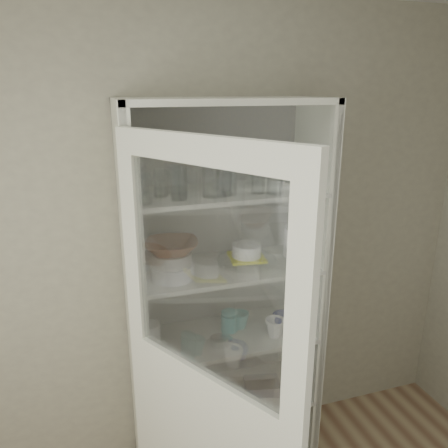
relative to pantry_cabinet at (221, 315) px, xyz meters
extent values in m
cube|color=gray|center=(-0.20, 0.16, 0.36)|extent=(3.60, 0.02, 2.60)
cube|color=silver|center=(-0.48, -0.06, 0.11)|extent=(0.03, 0.45, 2.10)
cube|color=silver|center=(0.48, -0.06, 0.11)|extent=(0.03, 0.45, 2.10)
cube|color=gray|center=(0.00, 0.15, 0.11)|extent=(1.00, 0.03, 2.10)
cube|color=silver|center=(0.00, -0.06, 1.14)|extent=(1.00, 0.45, 0.03)
cube|color=beige|center=(0.00, -0.08, -0.49)|extent=(0.94, 0.42, 0.02)
cube|color=beige|center=(0.00, -0.08, -0.09)|extent=(0.94, 0.42, 0.02)
cube|color=beige|center=(0.00, -0.08, 0.31)|extent=(0.94, 0.42, 0.02)
cube|color=beige|center=(0.00, -0.08, 0.71)|extent=(0.94, 0.42, 0.02)
cube|color=silver|center=(-0.27, -0.68, 1.01)|extent=(0.49, 0.80, 0.10)
cube|color=silver|center=(-0.48, -0.33, 0.56)|extent=(0.08, 0.10, 0.80)
cube|color=silver|center=(-0.07, -1.03, 0.56)|extent=(0.08, 0.10, 0.80)
cube|color=silver|center=(-0.27, -0.68, 0.56)|extent=(0.37, 0.63, 0.78)
cylinder|color=silver|center=(-0.41, -0.21, 0.79)|extent=(0.09, 0.09, 0.14)
cylinder|color=silver|center=(-0.25, -0.18, 0.80)|extent=(0.09, 0.09, 0.15)
cylinder|color=silver|center=(-0.10, -0.17, 0.80)|extent=(0.10, 0.10, 0.16)
cylinder|color=silver|center=(-0.04, -0.18, 0.79)|extent=(0.08, 0.08, 0.14)
cylinder|color=silver|center=(0.20, -0.21, 0.79)|extent=(0.09, 0.09, 0.14)
cylinder|color=silver|center=(0.13, -0.17, 0.79)|extent=(0.07, 0.07, 0.13)
cylinder|color=silver|center=(0.41, -0.21, 0.80)|extent=(0.10, 0.10, 0.15)
cylinder|color=silver|center=(-0.41, -0.04, 0.79)|extent=(0.08, 0.08, 0.14)
cylinder|color=silver|center=(-0.25, -0.04, 0.79)|extent=(0.08, 0.08, 0.13)
cylinder|color=silver|center=(-0.22, -0.08, 0.78)|extent=(0.07, 0.07, 0.13)
cylinder|color=silver|center=(0.00, -0.06, 0.80)|extent=(0.10, 0.10, 0.15)
cylinder|color=silver|center=(-0.01, -0.09, 0.80)|extent=(0.08, 0.08, 0.15)
cylinder|color=white|center=(-0.28, -0.13, 0.36)|extent=(0.21, 0.21, 0.07)
cylinder|color=white|center=(-0.40, 0.07, 0.35)|extent=(0.19, 0.19, 0.06)
cylinder|color=silver|center=(-0.28, -0.13, 0.42)|extent=(0.23, 0.23, 0.06)
imported|color=brown|center=(-0.28, -0.13, 0.48)|extent=(0.30, 0.30, 0.06)
cylinder|color=silver|center=(0.13, -0.05, 0.33)|extent=(0.33, 0.33, 0.02)
cube|color=yellow|center=(0.13, -0.05, 0.35)|extent=(0.20, 0.20, 0.01)
cylinder|color=white|center=(0.13, -0.05, 0.38)|extent=(0.18, 0.18, 0.07)
cylinder|color=silver|center=(0.41, -0.05, 0.40)|extent=(0.12, 0.12, 0.16)
imported|color=navy|center=(0.32, -0.12, -0.03)|extent=(0.13, 0.13, 0.09)
imported|color=teal|center=(0.10, -0.04, -0.03)|extent=(0.13, 0.13, 0.09)
imported|color=white|center=(0.25, -0.18, -0.03)|extent=(0.13, 0.13, 0.10)
cylinder|color=teal|center=(0.04, -0.04, -0.03)|extent=(0.09, 0.09, 0.09)
ellipsoid|color=teal|center=(0.04, -0.04, 0.02)|extent=(0.09, 0.09, 0.02)
cylinder|color=silver|center=(-0.06, -0.16, -0.06)|extent=(0.10, 0.10, 0.04)
cylinder|color=white|center=(-0.40, -0.05, -0.02)|extent=(0.11, 0.11, 0.12)
imported|color=silver|center=(-0.28, -0.07, -0.44)|extent=(0.26, 0.26, 0.07)
cube|color=gray|center=(0.22, -0.10, -0.45)|extent=(0.23, 0.18, 0.06)
cylinder|color=silver|center=(-0.32, -0.10, 0.79)|extent=(0.06, 0.06, 0.13)
cylinder|color=silver|center=(0.00, -0.16, 0.79)|extent=(0.07, 0.07, 0.14)
camera|label=1|loc=(-0.64, -2.06, 1.20)|focal=35.00mm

